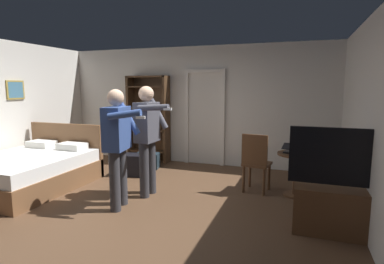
# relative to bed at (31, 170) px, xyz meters

# --- Properties ---
(ground_plane) EXTENTS (6.75, 6.75, 0.00)m
(ground_plane) POSITION_rel_bed_xyz_m (2.12, -0.13, -0.30)
(ground_plane) COLOR brown
(wall_back) EXTENTS (6.38, 0.12, 2.64)m
(wall_back) POSITION_rel_bed_xyz_m (2.12, 2.65, 1.02)
(wall_back) COLOR silver
(wall_back) RESTS_ON ground_plane
(wall_right) EXTENTS (0.12, 5.66, 2.64)m
(wall_right) POSITION_rel_bed_xyz_m (5.25, -0.13, 1.02)
(wall_right) COLOR silver
(wall_right) RESTS_ON ground_plane
(doorway_frame) EXTENTS (0.93, 0.08, 2.13)m
(doorway_frame) POSITION_rel_bed_xyz_m (2.40, 2.57, 0.92)
(doorway_frame) COLOR white
(doorway_frame) RESTS_ON ground_plane
(bed) EXTENTS (1.68, 2.04, 1.02)m
(bed) POSITION_rel_bed_xyz_m (0.00, 0.00, 0.00)
(bed) COLOR brown
(bed) RESTS_ON ground_plane
(bookshelf) EXTENTS (0.98, 0.32, 1.99)m
(bookshelf) POSITION_rel_bed_xyz_m (1.09, 2.42, 0.77)
(bookshelf) COLOR #4C331E
(bookshelf) RESTS_ON ground_plane
(tv_flatscreen) EXTENTS (1.16, 0.40, 1.28)m
(tv_flatscreen) POSITION_rel_bed_xyz_m (4.89, -0.17, 0.09)
(tv_flatscreen) COLOR brown
(tv_flatscreen) RESTS_ON ground_plane
(side_table) EXTENTS (0.59, 0.59, 0.70)m
(side_table) POSITION_rel_bed_xyz_m (4.39, 1.06, 0.17)
(side_table) COLOR brown
(side_table) RESTS_ON ground_plane
(laptop) EXTENTS (0.37, 0.38, 0.16)m
(laptop) POSITION_rel_bed_xyz_m (4.36, 1.01, 0.45)
(laptop) COLOR black
(laptop) RESTS_ON side_table
(bottle_on_table) EXTENTS (0.06, 0.06, 0.23)m
(bottle_on_table) POSITION_rel_bed_xyz_m (4.53, 0.98, 0.50)
(bottle_on_table) COLOR black
(bottle_on_table) RESTS_ON side_table
(wooden_chair) EXTENTS (0.48, 0.48, 0.99)m
(wooden_chair) POSITION_rel_bed_xyz_m (3.77, 1.00, 0.24)
(wooden_chair) COLOR brown
(wooden_chair) RESTS_ON ground_plane
(person_blue_shirt) EXTENTS (0.72, 0.64, 1.71)m
(person_blue_shirt) POSITION_rel_bed_xyz_m (2.00, -0.31, 0.70)
(person_blue_shirt) COLOR #333338
(person_blue_shirt) RESTS_ON ground_plane
(person_striped_shirt) EXTENTS (0.68, 0.57, 1.76)m
(person_striped_shirt) POSITION_rel_bed_xyz_m (2.15, 0.30, 0.72)
(person_striped_shirt) COLOR #333338
(person_striped_shirt) RESTS_ON ground_plane
(suitcase_dark) EXTENTS (0.68, 0.45, 0.42)m
(suitcase_dark) POSITION_rel_bed_xyz_m (1.41, 1.24, -0.09)
(suitcase_dark) COLOR black
(suitcase_dark) RESTS_ON ground_plane
(suitcase_small) EXTENTS (0.55, 0.44, 0.33)m
(suitcase_small) POSITION_rel_bed_xyz_m (1.35, 1.80, -0.14)
(suitcase_small) COLOR #1E2D38
(suitcase_small) RESTS_ON ground_plane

